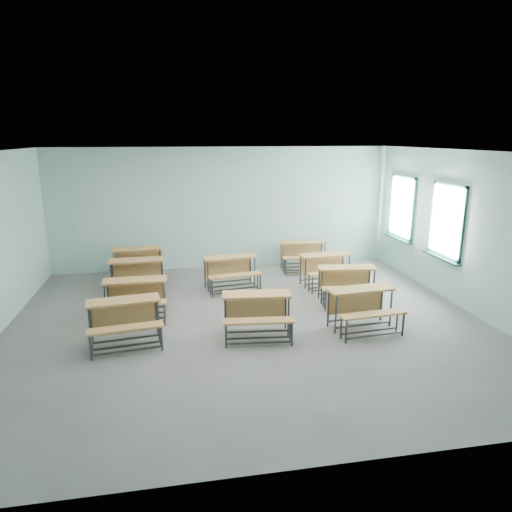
# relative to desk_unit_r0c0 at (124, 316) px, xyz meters

# --- Properties ---
(room) EXTENTS (9.04, 8.04, 3.24)m
(room) POSITION_rel_desk_unit_r0c0_xyz_m (2.30, 0.52, 1.09)
(room) COLOR slate
(room) RESTS_ON ground
(desk_unit_r0c0) EXTENTS (1.31, 0.97, 0.76)m
(desk_unit_r0c0) POSITION_rel_desk_unit_r0c0_xyz_m (0.00, 0.00, 0.00)
(desk_unit_r0c0) COLOR #B87E42
(desk_unit_r0c0) RESTS_ON ground
(desk_unit_r0c1) EXTENTS (1.29, 0.93, 0.76)m
(desk_unit_r0c1) POSITION_rel_desk_unit_r0c0_xyz_m (2.28, -0.09, 0.00)
(desk_unit_r0c1) COLOR #B87E42
(desk_unit_r0c1) RESTS_ON ground
(desk_unit_r0c2) EXTENTS (1.29, 0.93, 0.76)m
(desk_unit_r0c2) POSITION_rel_desk_unit_r0c0_xyz_m (4.23, -0.15, 0.00)
(desk_unit_r0c2) COLOR #B87E42
(desk_unit_r0c2) RESTS_ON ground
(desk_unit_r1c0) EXTENTS (1.23, 0.83, 0.76)m
(desk_unit_r1c0) POSITION_rel_desk_unit_r0c0_xyz_m (0.09, 1.14, 0.00)
(desk_unit_r1c0) COLOR #B87E42
(desk_unit_r1c0) RESTS_ON ground
(desk_unit_r1c2) EXTENTS (1.31, 0.96, 0.76)m
(desk_unit_r1c2) POSITION_rel_desk_unit_r0c0_xyz_m (4.48, 1.23, 0.00)
(desk_unit_r1c2) COLOR #B87E42
(desk_unit_r1c2) RESTS_ON ground
(desk_unit_r2c0) EXTENTS (1.25, 0.87, 0.76)m
(desk_unit_r2c0) POSITION_rel_desk_unit_r0c0_xyz_m (0.02, 2.67, 0.00)
(desk_unit_r2c0) COLOR #B87E42
(desk_unit_r2c0) RESTS_ON ground
(desk_unit_r2c1) EXTENTS (1.32, 0.97, 0.76)m
(desk_unit_r2c1) POSITION_rel_desk_unit_r0c0_xyz_m (2.15, 2.57, 0.00)
(desk_unit_r2c1) COLOR #B87E42
(desk_unit_r2c1) RESTS_ON ground
(desk_unit_r2c2) EXTENTS (1.29, 0.93, 0.76)m
(desk_unit_r2c2) POSITION_rel_desk_unit_r0c0_xyz_m (4.41, 2.38, 0.00)
(desk_unit_r2c2) COLOR #B87E42
(desk_unit_r2c2) RESTS_ON ground
(desk_unit_r3c0) EXTENTS (1.29, 0.93, 0.76)m
(desk_unit_r3c0) POSITION_rel_desk_unit_r0c0_xyz_m (-0.03, 3.78, 0.00)
(desk_unit_r3c0) COLOR #B87E42
(desk_unit_r3c0) RESTS_ON ground
(desk_unit_r3c2) EXTENTS (1.28, 0.91, 0.76)m
(desk_unit_r3c2) POSITION_rel_desk_unit_r0c0_xyz_m (4.25, 3.78, 0.00)
(desk_unit_r3c2) COLOR #B87E42
(desk_unit_r3c2) RESTS_ON ground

